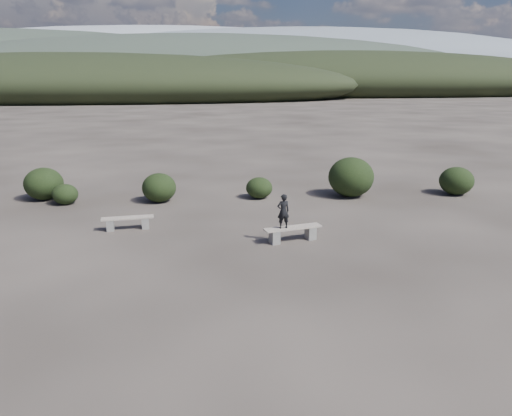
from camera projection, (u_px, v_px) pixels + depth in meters
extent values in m
plane|color=#2A2420|center=(264.00, 299.00, 10.81)|extent=(1200.00, 1200.00, 0.00)
cube|color=slate|center=(110.00, 225.00, 15.48)|extent=(0.26, 0.34, 0.36)
cube|color=slate|center=(145.00, 223.00, 15.72)|extent=(0.26, 0.34, 0.36)
cube|color=gray|center=(128.00, 218.00, 15.55)|extent=(1.63, 0.53, 0.04)
cube|color=slate|center=(275.00, 237.00, 14.31)|extent=(0.32, 0.38, 0.38)
cube|color=slate|center=(310.00, 233.00, 14.70)|extent=(0.32, 0.38, 0.38)
cube|color=gray|center=(293.00, 228.00, 14.45)|extent=(1.76, 0.78, 0.05)
imported|color=black|center=(283.00, 211.00, 14.20)|extent=(0.41, 0.31, 1.00)
ellipsoid|color=black|center=(65.00, 194.00, 18.59)|extent=(0.94, 0.94, 0.77)
ellipsoid|color=black|center=(159.00, 188.00, 18.90)|extent=(1.29, 1.29, 1.10)
ellipsoid|color=black|center=(259.00, 188.00, 19.49)|extent=(1.04, 1.04, 0.83)
ellipsoid|color=black|center=(351.00, 177.00, 19.69)|extent=(1.79, 1.79, 1.57)
ellipsoid|color=black|center=(457.00, 181.00, 20.06)|extent=(1.35, 1.35, 1.12)
ellipsoid|color=black|center=(44.00, 184.00, 19.24)|extent=(1.47, 1.47, 1.24)
ellipsoid|color=black|center=(75.00, 85.00, 94.01)|extent=(110.00, 40.00, 12.00)
ellipsoid|color=black|center=(354.00, 81.00, 119.20)|extent=(120.00, 44.00, 14.00)
ellipsoid|color=#2C362C|center=(205.00, 72.00, 163.08)|extent=(190.00, 64.00, 24.00)
ellipsoid|color=slate|center=(319.00, 66.00, 303.50)|extent=(340.00, 110.00, 44.00)
ellipsoid|color=#9298A5|center=(164.00, 64.00, 388.68)|extent=(460.00, 140.00, 56.00)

